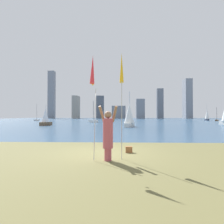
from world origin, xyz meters
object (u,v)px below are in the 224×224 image
(bag, at_px, (129,150))
(sailboat_6, at_px, (207,115))
(person, at_px, (108,133))
(sailboat_5, at_px, (46,118))
(kite_flag_left, at_px, (93,72))
(sailboat_1, at_px, (37,120))
(sailboat_2, at_px, (93,121))
(kite_flag_right, at_px, (122,71))
(sailboat_3, at_px, (217,120))
(sailboat_0, at_px, (129,116))

(bag, height_order, sailboat_6, sailboat_6)
(person, xyz_separation_m, sailboat_5, (-11.64, 24.43, 0.25))
(kite_flag_left, height_order, sailboat_1, sailboat_1)
(sailboat_2, bearing_deg, person, -81.61)
(sailboat_2, bearing_deg, sailboat_1, 145.79)
(kite_flag_right, bearing_deg, sailboat_3, 60.91)
(sailboat_0, xyz_separation_m, sailboat_5, (-13.46, 3.69, -0.34))
(kite_flag_left, xyz_separation_m, sailboat_6, (28.53, 56.12, -1.45))
(kite_flag_left, xyz_separation_m, bag, (1.34, 2.01, -3.00))
(person, relative_size, sailboat_6, 0.40)
(sailboat_3, bearing_deg, sailboat_5, -146.02)
(sailboat_6, bearing_deg, sailboat_5, -141.76)
(person, bearing_deg, sailboat_1, 123.70)
(kite_flag_right, bearing_deg, kite_flag_left, -141.19)
(bag, height_order, sailboat_2, sailboat_2)
(sailboat_0, relative_size, sailboat_6, 1.01)
(sailboat_0, bearing_deg, kite_flag_right, -93.69)
(kite_flag_left, xyz_separation_m, sailboat_1, (-23.84, 51.11, -2.82))
(sailboat_0, bearing_deg, person, -95.01)
(kite_flag_left, bearing_deg, sailboat_1, 115.01)
(sailboat_1, relative_size, sailboat_5, 1.54)
(sailboat_3, relative_size, sailboat_6, 0.80)
(sailboat_0, relative_size, sailboat_2, 1.03)
(kite_flag_left, distance_m, bag, 3.85)
(kite_flag_right, height_order, bag, kite_flag_right)
(kite_flag_right, bearing_deg, bag, 74.49)
(sailboat_0, height_order, sailboat_3, sailboat_0)
(person, relative_size, kite_flag_right, 0.50)
(sailboat_0, xyz_separation_m, sailboat_2, (-7.41, 17.19, -1.20))
(person, relative_size, sailboat_0, 0.40)
(bag, bearing_deg, kite_flag_right, -105.51)
(kite_flag_left, relative_size, bag, 12.66)
(sailboat_2, xyz_separation_m, sailboat_6, (33.62, 17.75, 1.31))
(kite_flag_left, bearing_deg, kite_flag_right, 38.81)
(person, bearing_deg, bag, 70.01)
(bag, distance_m, sailboat_0, 19.25)
(sailboat_1, bearing_deg, person, -64.34)
(sailboat_3, relative_size, sailboat_5, 1.20)
(bag, relative_size, sailboat_0, 0.06)
(person, bearing_deg, kite_flag_right, 44.77)
(sailboat_0, distance_m, sailboat_5, 13.96)
(kite_flag_right, relative_size, sailboat_3, 1.01)
(kite_flag_right, distance_m, sailboat_2, 38.17)
(kite_flag_left, distance_m, sailboat_0, 21.36)
(sailboat_1, height_order, sailboat_2, sailboat_1)
(sailboat_0, bearing_deg, sailboat_2, 113.33)
(sailboat_0, xyz_separation_m, sailboat_6, (26.21, 34.95, 0.11))
(sailboat_1, bearing_deg, sailboat_3, 1.38)
(sailboat_0, bearing_deg, bag, -92.93)
(sailboat_3, bearing_deg, kite_flag_right, -119.09)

